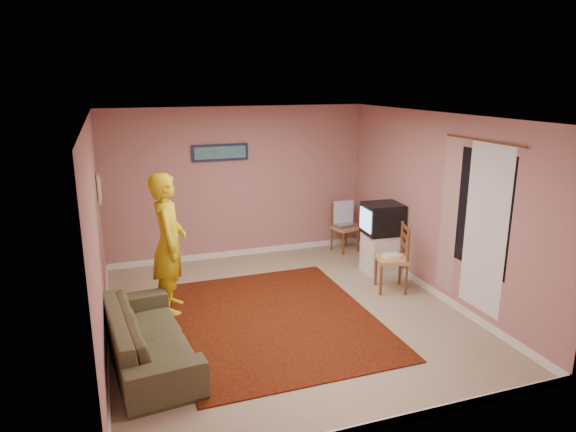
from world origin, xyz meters
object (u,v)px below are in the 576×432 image
object	(u,v)px
tv_cabinet	(381,253)
sofa	(148,335)
chair_a	(345,222)
person	(169,244)
chair_b	(392,251)
crt_tv	(382,219)

from	to	relation	value
tv_cabinet	sofa	distance (m)	4.06
chair_a	sofa	size ratio (longest dim) A/B	0.24
person	chair_b	bearing A→B (deg)	-88.13
tv_cabinet	chair_a	size ratio (longest dim) A/B	1.34
crt_tv	sofa	xyz separation A→B (m)	(-3.74, -1.54, -0.60)
tv_cabinet	chair_b	size ratio (longest dim) A/B	1.16
sofa	crt_tv	bearing A→B (deg)	-73.46
tv_cabinet	chair_a	xyz separation A→B (m)	(-0.09, 1.16, 0.22)
crt_tv	person	size ratio (longest dim) A/B	0.32
tv_cabinet	crt_tv	size ratio (longest dim) A/B	1.08
tv_cabinet	crt_tv	bearing A→B (deg)	176.26
chair_b	person	world-z (taller)	person
chair_b	sofa	distance (m)	3.65
chair_a	person	xyz separation A→B (m)	(-3.26, -1.48, 0.40)
crt_tv	chair_a	distance (m)	1.21
tv_cabinet	crt_tv	distance (m)	0.57
crt_tv	chair_b	size ratio (longest dim) A/B	1.08
tv_cabinet	chair_b	bearing A→B (deg)	-107.31
tv_cabinet	person	bearing A→B (deg)	-174.50
person	tv_cabinet	bearing A→B (deg)	-75.83
crt_tv	sofa	distance (m)	4.09
tv_cabinet	crt_tv	xyz separation A→B (m)	(-0.01, 0.00, 0.57)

